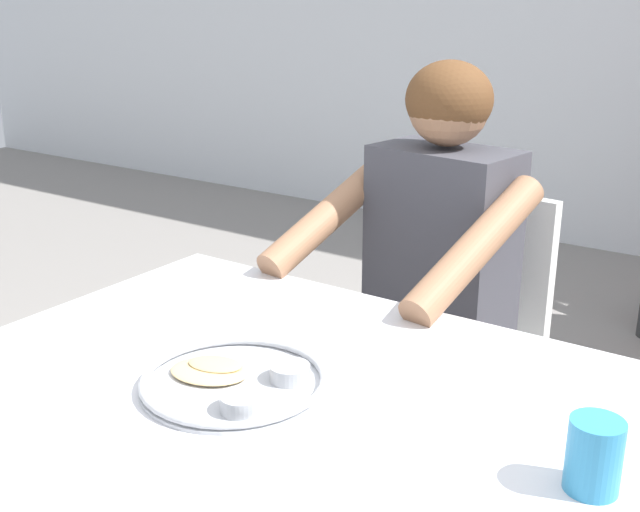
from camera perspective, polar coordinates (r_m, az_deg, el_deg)
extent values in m
cube|color=silver|center=(1.29, -3.18, -10.63)|extent=(1.21, 0.92, 0.03)
cylinder|color=#B2B2B7|center=(2.05, -8.33, -10.98)|extent=(0.04, 0.04, 0.72)
cylinder|color=#B7BABF|center=(1.31, -6.31, -9.33)|extent=(0.31, 0.31, 0.01)
torus|color=#B7BABF|center=(1.30, -6.33, -8.90)|extent=(0.31, 0.31, 0.01)
cylinder|color=#B2B5BA|center=(1.22, -5.73, -10.64)|extent=(0.07, 0.07, 0.03)
cylinder|color=maroon|center=(1.22, -5.74, -10.42)|extent=(0.06, 0.06, 0.01)
cylinder|color=#B2B5BA|center=(1.30, -2.21, -8.51)|extent=(0.07, 0.07, 0.03)
cylinder|color=#9E4714|center=(1.30, -2.21, -8.30)|extent=(0.06, 0.06, 0.01)
ellipsoid|color=#DBB77A|center=(1.34, -8.10, -8.34)|extent=(0.16, 0.13, 0.01)
ellipsoid|color=tan|center=(1.34, -7.68, -7.83)|extent=(0.11, 0.08, 0.01)
cylinder|color=#338CBF|center=(1.09, 19.40, -13.59)|extent=(0.07, 0.07, 0.10)
cylinder|color=#593319|center=(1.08, 19.57, -12.23)|extent=(0.06, 0.06, 0.02)
cube|color=silver|center=(2.12, 9.01, -8.06)|extent=(0.45, 0.48, 0.04)
cube|color=silver|center=(2.19, 12.25, -0.78)|extent=(0.37, 0.09, 0.43)
cylinder|color=silver|center=(2.03, 9.59, -16.61)|extent=(0.03, 0.03, 0.40)
cylinder|color=silver|center=(2.18, 2.56, -13.62)|extent=(0.03, 0.03, 0.40)
cylinder|color=silver|center=(2.29, 14.56, -12.56)|extent=(0.03, 0.03, 0.40)
cylinder|color=silver|center=(2.42, 8.01, -10.25)|extent=(0.03, 0.03, 0.40)
cylinder|color=#313131|center=(1.83, 8.81, -10.51)|extent=(0.17, 0.41, 0.12)
cylinder|color=#313131|center=(1.99, -2.43, -16.40)|extent=(0.10, 0.10, 0.44)
cylinder|color=#313131|center=(1.99, 1.57, -7.79)|extent=(0.17, 0.41, 0.12)
cube|color=#3F3F47|center=(1.95, 8.84, 0.01)|extent=(0.36, 0.25, 0.54)
cylinder|color=#996B4C|center=(1.67, 11.38, 0.56)|extent=(0.14, 0.46, 0.25)
cylinder|color=#996B4C|center=(1.90, 0.82, 3.14)|extent=(0.14, 0.46, 0.25)
sphere|color=#996B4C|center=(1.87, 9.40, 10.79)|extent=(0.19, 0.19, 0.19)
ellipsoid|color=brown|center=(1.87, 9.42, 11.23)|extent=(0.21, 0.20, 0.18)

